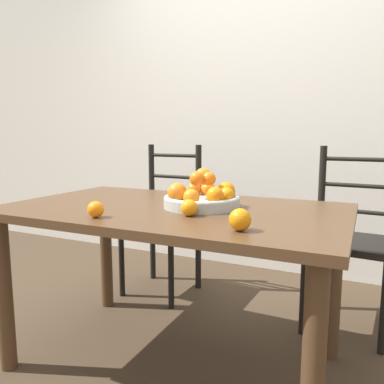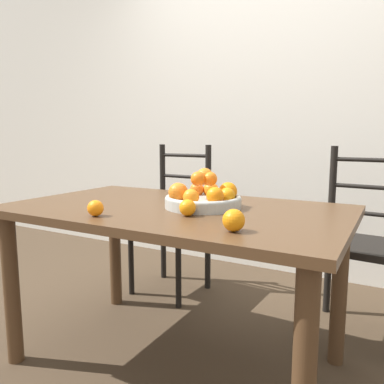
{
  "view_description": "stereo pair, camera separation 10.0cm",
  "coord_description": "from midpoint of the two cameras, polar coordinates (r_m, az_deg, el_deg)",
  "views": [
    {
      "loc": [
        0.76,
        -1.43,
        1.03
      ],
      "look_at": [
        0.12,
        -0.06,
        0.82
      ],
      "focal_mm": 35.0,
      "sensor_mm": 36.0,
      "label": 1
    },
    {
      "loc": [
        0.85,
        -1.38,
        1.03
      ],
      "look_at": [
        0.12,
        -0.06,
        0.82
      ],
      "focal_mm": 35.0,
      "sensor_mm": 36.0,
      "label": 2
    }
  ],
  "objects": [
    {
      "name": "orange_loose_2",
      "position": [
        1.21,
        5.01,
        -4.24
      ],
      "size": [
        0.07,
        0.07,
        0.07
      ],
      "color": "orange",
      "rests_on": "dining_table"
    },
    {
      "name": "chair_left",
      "position": [
        2.54,
        -5.41,
        -4.57
      ],
      "size": [
        0.44,
        0.42,
        0.99
      ],
      "rotation": [
        0.0,
        0.0,
        -0.06
      ],
      "color": "black",
      "rests_on": "ground_plane"
    },
    {
      "name": "chair_right",
      "position": [
        2.2,
        21.84,
        -7.1
      ],
      "size": [
        0.45,
        0.43,
        0.99
      ],
      "rotation": [
        0.0,
        0.0,
        -0.08
      ],
      "color": "black",
      "rests_on": "ground_plane"
    },
    {
      "name": "ground_plane",
      "position": [
        1.92,
        -4.43,
        -24.38
      ],
      "size": [
        12.0,
        12.0,
        0.0
      ],
      "primitive_type": "plane",
      "color": "#423323"
    },
    {
      "name": "wall_back",
      "position": [
        2.99,
        9.63,
        13.16
      ],
      "size": [
        8.0,
        0.06,
        2.6
      ],
      "color": "silver",
      "rests_on": "ground_plane"
    },
    {
      "name": "fruit_bowl",
      "position": [
        1.62,
        -0.25,
        -0.75
      ],
      "size": [
        0.33,
        0.33,
        0.17
      ],
      "color": "#B2B7B2",
      "rests_on": "dining_table"
    },
    {
      "name": "orange_loose_1",
      "position": [
        1.44,
        -2.42,
        -2.43
      ],
      "size": [
        0.06,
        0.06,
        0.06
      ],
      "color": "orange",
      "rests_on": "dining_table"
    },
    {
      "name": "dining_table",
      "position": [
        1.67,
        -4.67,
        -5.75
      ],
      "size": [
        1.47,
        0.87,
        0.74
      ],
      "color": "#4C331E",
      "rests_on": "ground_plane"
    },
    {
      "name": "orange_loose_0",
      "position": [
        1.47,
        -16.35,
        -2.57
      ],
      "size": [
        0.06,
        0.06,
        0.06
      ],
      "color": "orange",
      "rests_on": "dining_table"
    }
  ]
}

